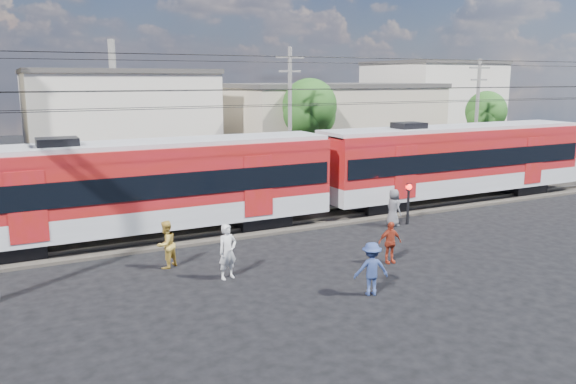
% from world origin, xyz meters
% --- Properties ---
extents(ground, '(120.00, 120.00, 0.00)m').
position_xyz_m(ground, '(0.00, 0.00, 0.00)').
color(ground, black).
rests_on(ground, ground).
extents(track_bed, '(70.00, 3.40, 0.12)m').
position_xyz_m(track_bed, '(0.00, 8.00, 0.06)').
color(track_bed, '#2D2823').
rests_on(track_bed, ground).
extents(rail_near, '(70.00, 0.12, 0.12)m').
position_xyz_m(rail_near, '(0.00, 7.25, 0.18)').
color(rail_near, '#59544C').
rests_on(rail_near, track_bed).
extents(rail_far, '(70.00, 0.12, 0.12)m').
position_xyz_m(rail_far, '(0.00, 8.75, 0.18)').
color(rail_far, '#59544C').
rests_on(rail_far, track_bed).
extents(commuter_train, '(50.30, 3.08, 4.17)m').
position_xyz_m(commuter_train, '(-4.10, 8.00, 2.40)').
color(commuter_train, black).
rests_on(commuter_train, ground).
extents(catenary, '(70.00, 9.30, 7.52)m').
position_xyz_m(catenary, '(-8.65, 8.00, 5.14)').
color(catenary, black).
rests_on(catenary, ground).
extents(building_midwest, '(12.24, 12.24, 7.30)m').
position_xyz_m(building_midwest, '(-2.00, 27.00, 3.66)').
color(building_midwest, beige).
rests_on(building_midwest, ground).
extents(building_mideast, '(16.32, 10.20, 6.30)m').
position_xyz_m(building_mideast, '(14.00, 24.00, 3.16)').
color(building_mideast, tan).
rests_on(building_mideast, ground).
extents(building_east, '(10.20, 10.20, 8.30)m').
position_xyz_m(building_east, '(28.00, 28.00, 4.16)').
color(building_east, beige).
rests_on(building_east, ground).
extents(utility_pole_mid, '(1.80, 0.24, 8.50)m').
position_xyz_m(utility_pole_mid, '(6.00, 15.00, 4.53)').
color(utility_pole_mid, slate).
rests_on(utility_pole_mid, ground).
extents(utility_pole_east, '(1.80, 0.24, 8.00)m').
position_xyz_m(utility_pole_east, '(20.00, 14.00, 4.28)').
color(utility_pole_east, slate).
rests_on(utility_pole_east, ground).
extents(tree_near, '(3.82, 3.64, 6.72)m').
position_xyz_m(tree_near, '(9.19, 18.09, 4.66)').
color(tree_near, '#382619').
rests_on(tree_near, ground).
extents(tree_far, '(3.36, 3.12, 5.76)m').
position_xyz_m(tree_far, '(24.19, 17.09, 3.99)').
color(tree_far, '#382619').
rests_on(tree_far, ground).
extents(pedestrian_a, '(0.78, 0.60, 1.91)m').
position_xyz_m(pedestrian_a, '(-2.91, 2.18, 0.95)').
color(pedestrian_a, silver).
rests_on(pedestrian_a, ground).
extents(pedestrian_b, '(1.06, 1.02, 1.73)m').
position_xyz_m(pedestrian_b, '(-4.48, 4.22, 0.87)').
color(pedestrian_b, gold).
rests_on(pedestrian_b, ground).
extents(pedestrian_c, '(1.24, 0.93, 1.70)m').
position_xyz_m(pedestrian_c, '(0.58, -1.22, 0.85)').
color(pedestrian_c, navy).
rests_on(pedestrian_c, ground).
extents(pedestrian_d, '(0.96, 0.51, 1.57)m').
position_xyz_m(pedestrian_d, '(3.00, 1.04, 0.78)').
color(pedestrian_d, maroon).
rests_on(pedestrian_d, ground).
extents(pedestrian_e, '(0.61, 0.88, 1.73)m').
position_xyz_m(pedestrian_e, '(6.37, 5.24, 0.86)').
color(pedestrian_e, '#525257').
rests_on(pedestrian_e, ground).
extents(car_silver, '(4.48, 2.28, 1.46)m').
position_xyz_m(car_silver, '(19.74, 13.93, 0.73)').
color(car_silver, '#B1B3B8').
rests_on(car_silver, ground).
extents(car_white, '(4.21, 1.53, 1.38)m').
position_xyz_m(car_white, '(27.58, 12.95, 0.69)').
color(car_white, silver).
rests_on(car_white, ground).
extents(crossing_signal, '(0.28, 0.28, 1.95)m').
position_xyz_m(crossing_signal, '(7.16, 5.19, 1.36)').
color(crossing_signal, black).
rests_on(crossing_signal, ground).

